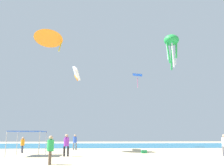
% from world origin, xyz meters
% --- Properties ---
extents(ground, '(110.00, 110.00, 0.10)m').
position_xyz_m(ground, '(0.00, 0.00, -0.05)').
color(ground, beige).
extents(ocean_strip, '(110.00, 23.06, 0.03)m').
position_xyz_m(ocean_strip, '(0.00, 27.88, 0.01)').
color(ocean_strip, '#1E6B93').
rests_on(ocean_strip, ground).
extents(canopy_tent, '(2.85, 3.10, 2.18)m').
position_xyz_m(canopy_tent, '(-7.25, 3.71, 2.07)').
color(canopy_tent, '#B2B2B7').
rests_on(canopy_tent, ground).
extents(person_leftmost, '(0.50, 0.46, 1.92)m').
position_xyz_m(person_leftmost, '(-3.68, 12.45, 1.13)').
color(person_leftmost, slate).
rests_on(person_leftmost, ground).
extents(person_central, '(0.39, 0.41, 1.64)m').
position_xyz_m(person_central, '(-8.74, 7.50, 0.96)').
color(person_central, '#33384C').
rests_on(person_central, ground).
extents(person_rightmost, '(0.42, 0.48, 1.78)m').
position_xyz_m(person_rightmost, '(-3.89, -3.58, 1.05)').
color(person_rightmost, brown).
rests_on(person_rightmost, ground).
extents(person_far_shore, '(0.50, 0.45, 1.90)m').
position_xyz_m(person_far_shore, '(-3.61, 2.64, 1.12)').
color(person_far_shore, black).
rests_on(person_far_shore, ground).
extents(cooler_box, '(0.57, 0.37, 0.35)m').
position_xyz_m(cooler_box, '(3.93, 6.22, 0.18)').
color(cooler_box, '#1E8C4C').
rests_on(cooler_box, ground).
extents(kite_diamond_blue, '(1.84, 1.84, 2.26)m').
position_xyz_m(kite_diamond_blue, '(5.84, 20.70, 11.74)').
color(kite_diamond_blue, blue).
extents(kite_delta_orange, '(3.76, 3.78, 3.16)m').
position_xyz_m(kite_delta_orange, '(-7.23, 10.40, 14.16)').
color(kite_delta_orange, orange).
extents(kite_octopus_green, '(4.06, 4.06, 6.84)m').
position_xyz_m(kite_octopus_green, '(13.52, 25.38, 19.78)').
color(kite_octopus_green, green).
extents(kite_parafoil_white, '(1.50, 5.02, 3.05)m').
position_xyz_m(kite_parafoil_white, '(-3.86, 13.56, 10.19)').
color(kite_parafoil_white, white).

